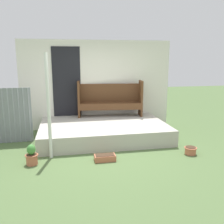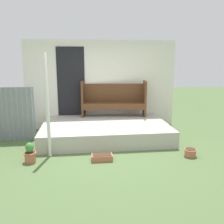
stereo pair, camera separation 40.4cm
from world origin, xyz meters
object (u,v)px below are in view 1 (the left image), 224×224
(support_post, at_px, (49,107))
(planter_box_rect, at_px, (105,158))
(flower_pot_left, at_px, (32,156))
(flower_pot_middle, at_px, (190,150))
(bench, at_px, (110,98))

(support_post, distance_m, planter_box_rect, 1.56)
(support_post, relative_size, flower_pot_left, 5.22)
(support_post, xyz_separation_m, flower_pot_middle, (3.02, -0.40, -1.00))
(flower_pot_left, bearing_deg, bench, 48.32)
(bench, distance_m, flower_pot_middle, 2.85)
(support_post, xyz_separation_m, flower_pot_left, (-0.36, -0.30, -0.92))
(support_post, relative_size, flower_pot_middle, 7.93)
(flower_pot_left, distance_m, planter_box_rect, 1.47)
(flower_pot_middle, bearing_deg, support_post, 172.45)
(support_post, distance_m, flower_pot_middle, 3.21)
(flower_pot_left, height_order, flower_pot_middle, flower_pot_left)
(flower_pot_middle, bearing_deg, planter_box_rect, 179.55)
(flower_pot_left, bearing_deg, planter_box_rect, -3.48)
(bench, height_order, flower_pot_left, bench)
(support_post, height_order, flower_pot_left, support_post)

